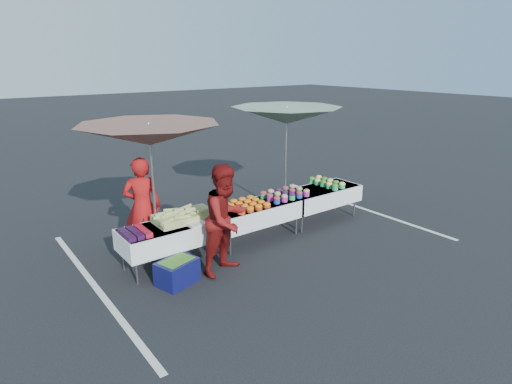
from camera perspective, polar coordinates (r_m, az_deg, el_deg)
ground at (r=8.71m, az=0.00°, el=-6.30°), size 80.00×80.00×0.00m
stripe_left at (r=7.44m, az=-20.56°, el=-11.82°), size 0.10×5.00×0.00m
stripe_right at (r=10.80m, az=13.70°, el=-2.02°), size 0.10×5.00×0.00m
table_left at (r=7.62m, az=-10.93°, el=-5.42°), size 1.86×0.81×0.75m
table_center at (r=8.49m, az=0.00°, el=-2.69°), size 1.86×0.81×0.75m
table_right at (r=9.62m, az=8.60°, el=-0.46°), size 1.86×0.81×0.75m
berry_punnets at (r=7.24m, az=-15.86°, el=-5.25°), size 0.40×0.54×0.08m
corn_pile at (r=7.66m, az=-9.55°, el=-3.16°), size 1.16×0.57×0.26m
plastic_bags at (r=7.43m, az=-7.90°, el=-4.28°), size 0.30×0.25×0.05m
carrot_bowls at (r=8.27m, az=-1.34°, el=-1.65°), size 0.75×0.69×0.11m
potato_cups at (r=8.86m, az=3.88°, el=-0.18°), size 0.94×0.58×0.16m
bean_baskets at (r=9.79m, az=9.40°, el=1.27°), size 0.36×0.86×0.15m
vendor at (r=8.04m, az=-14.89°, el=-1.90°), size 0.80×0.68×1.84m
customer at (r=7.13m, az=-3.97°, el=-3.64°), size 1.07×0.93×1.88m
umbrella_left at (r=7.46m, az=-14.02°, el=7.32°), size 2.56×2.56×2.49m
umbrella_right at (r=9.59m, az=4.10°, el=10.04°), size 2.75×2.75×2.52m
storage_bin at (r=7.13m, az=-10.47°, el=-10.34°), size 0.73×0.61×0.41m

